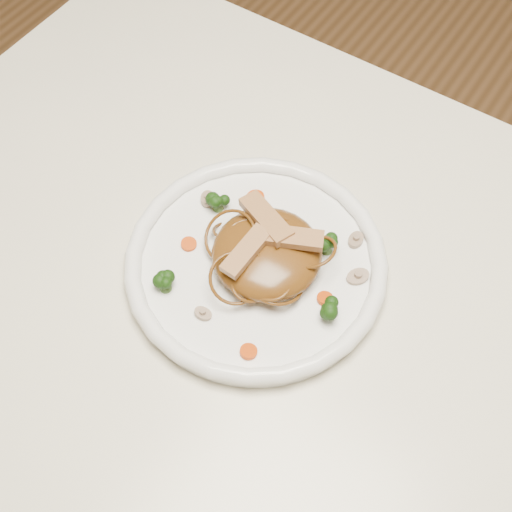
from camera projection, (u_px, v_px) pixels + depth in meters
The scene contains 20 objects.
ground at pixel (285, 481), 1.41m from camera, with size 4.00×4.00×0.00m, color brown.
table at pixel (304, 351), 0.86m from camera, with size 1.20×0.80×0.75m.
plate at pixel (256, 266), 0.80m from camera, with size 0.30×0.30×0.02m, color white.
noodle_mound at pixel (267, 253), 0.77m from camera, with size 0.13×0.13×0.04m, color #583A10.
chicken_a at pixel (291, 237), 0.75m from camera, with size 0.07×0.02×0.01m, color tan.
chicken_b at pixel (266, 218), 0.77m from camera, with size 0.08×0.02×0.01m, color tan.
chicken_c at pixel (246, 251), 0.75m from camera, with size 0.07×0.02×0.01m, color tan.
broccoli_0 at pixel (328, 243), 0.78m from camera, with size 0.03×0.03×0.03m, color #163A0C, non-canonical shape.
broccoli_1 at pixel (217, 201), 0.82m from camera, with size 0.03×0.03×0.03m, color #163A0C, non-canonical shape.
broccoli_2 at pixel (165, 283), 0.76m from camera, with size 0.02×0.02×0.03m, color #163A0C, non-canonical shape.
broccoli_3 at pixel (327, 308), 0.74m from camera, with size 0.02×0.02×0.03m, color #163A0C, non-canonical shape.
carrot_0 at pixel (317, 239), 0.80m from camera, with size 0.02×0.02×0.01m, color #C43B07.
carrot_1 at pixel (189, 244), 0.80m from camera, with size 0.02×0.02×0.01m, color #C43B07.
carrot_2 at pixel (325, 298), 0.76m from camera, with size 0.02×0.02×0.01m, color #C43B07.
carrot_3 at pixel (255, 198), 0.84m from camera, with size 0.02×0.02×0.01m, color #C43B07.
carrot_4 at pixel (249, 351), 0.73m from camera, with size 0.02×0.02×0.01m, color #C43B07.
mushroom_0 at pixel (203, 314), 0.75m from camera, with size 0.02×0.02×0.01m, color tan.
mushroom_1 at pixel (358, 277), 0.78m from camera, with size 0.03×0.03×0.01m, color tan.
mushroom_2 at pixel (208, 199), 0.84m from camera, with size 0.02×0.02×0.01m, color tan.
mushroom_3 at pixel (356, 240), 0.80m from camera, with size 0.02×0.02×0.01m, color tan.
Camera 1 is at (0.14, -0.33, 1.44)m, focal length 47.81 mm.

